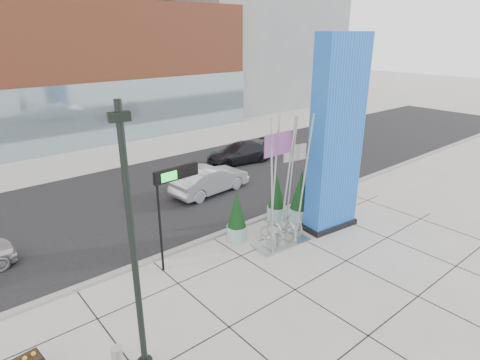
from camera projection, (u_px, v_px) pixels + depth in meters
ground at (255, 288)px, 14.39m from camera, size 160.00×160.00×0.00m
street_asphalt at (132, 202)px, 21.58m from camera, size 80.00×12.00×0.02m
curb_edge at (193, 244)px, 17.25m from camera, size 80.00×0.30×0.12m
tower_podium at (43, 73)px, 32.51m from camera, size 34.00×10.00×11.00m
tower_glass_front at (69, 119)px, 30.10m from camera, size 34.00×0.60×5.00m
building_grey_parking at (240, 29)px, 49.92m from camera, size 20.00×18.00×18.00m
blue_pylon at (336, 140)px, 17.48m from camera, size 2.70×1.42×8.66m
lamp_post at (136, 278)px, 9.74m from camera, size 0.49×0.40×7.33m
public_art_sculpture at (282, 212)px, 16.95m from camera, size 2.57×1.44×5.62m
concrete_bollard at (117, 357)px, 10.93m from camera, size 0.32×0.32×0.61m
overhead_street_sign at (174, 183)px, 14.69m from camera, size 1.88×0.26×3.98m
round_planter_east at (277, 198)px, 19.36m from camera, size 0.92×0.92×2.31m
round_planter_mid at (301, 198)px, 18.96m from camera, size 1.05×1.05×2.64m
round_planter_west at (237, 217)px, 17.43m from camera, size 0.90×0.90×2.26m
car_silver_mid at (210, 180)px, 22.63m from camera, size 4.89×2.15×1.56m
car_dark_east at (240, 153)px, 27.93m from camera, size 5.12×2.82×1.41m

